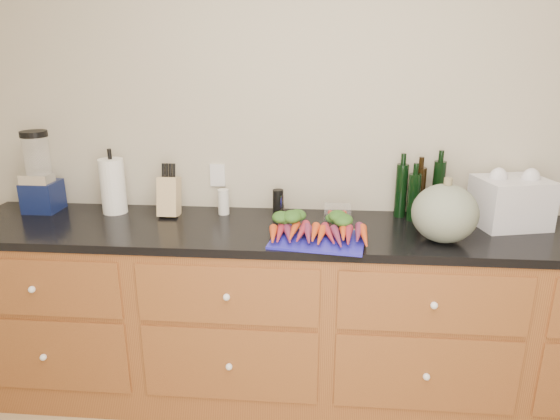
# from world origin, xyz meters

# --- Properties ---
(wall_back) EXTENTS (4.10, 0.05, 2.60)m
(wall_back) POSITION_xyz_m (0.00, 1.62, 1.30)
(wall_back) COLOR #BAB19A
(wall_back) RESTS_ON ground
(cabinets) EXTENTS (3.60, 0.64, 0.90)m
(cabinets) POSITION_xyz_m (0.00, 1.30, 0.45)
(cabinets) COLOR brown
(cabinets) RESTS_ON ground
(countertop) EXTENTS (3.64, 0.62, 0.04)m
(countertop) POSITION_xyz_m (0.00, 1.30, 0.92)
(countertop) COLOR black
(countertop) RESTS_ON cabinets
(cutting_board) EXTENTS (0.45, 0.37, 0.01)m
(cutting_board) POSITION_xyz_m (-0.05, 1.14, 0.95)
(cutting_board) COLOR #201EAB
(cutting_board) RESTS_ON countertop
(carrots) EXTENTS (0.45, 0.31, 0.06)m
(carrots) POSITION_xyz_m (-0.05, 1.17, 0.98)
(carrots) COLOR #D14318
(carrots) RESTS_ON cutting_board
(squash) EXTENTS (0.29, 0.29, 0.26)m
(squash) POSITION_xyz_m (0.51, 1.18, 1.07)
(squash) COLOR #596454
(squash) RESTS_ON countertop
(blender_appliance) EXTENTS (0.17, 0.17, 0.43)m
(blender_appliance) POSITION_xyz_m (-1.52, 1.46, 1.13)
(blender_appliance) COLOR #0E1742
(blender_appliance) RESTS_ON countertop
(paper_towel) EXTENTS (0.13, 0.13, 0.29)m
(paper_towel) POSITION_xyz_m (-1.13, 1.46, 1.08)
(paper_towel) COLOR white
(paper_towel) RESTS_ON countertop
(knife_block) EXTENTS (0.10, 0.10, 0.20)m
(knife_block) POSITION_xyz_m (-0.83, 1.44, 1.04)
(knife_block) COLOR tan
(knife_block) RESTS_ON countertop
(grinder_salt) EXTENTS (0.06, 0.06, 0.13)m
(grinder_salt) POSITION_xyz_m (-0.55, 1.48, 1.01)
(grinder_salt) COLOR silver
(grinder_salt) RESTS_ON countertop
(grinder_pepper) EXTENTS (0.06, 0.06, 0.14)m
(grinder_pepper) POSITION_xyz_m (-0.26, 1.48, 1.01)
(grinder_pepper) COLOR black
(grinder_pepper) RESTS_ON countertop
(canister_chrome) EXTENTS (0.05, 0.05, 0.11)m
(canister_chrome) POSITION_xyz_m (-0.26, 1.48, 1.00)
(canister_chrome) COLOR silver
(canister_chrome) RESTS_ON countertop
(tomato_box) EXTENTS (0.13, 0.11, 0.06)m
(tomato_box) POSITION_xyz_m (0.04, 1.47, 0.97)
(tomato_box) COLOR white
(tomato_box) RESTS_ON countertop
(bottles) EXTENTS (0.24, 0.12, 0.29)m
(bottles) POSITION_xyz_m (0.45, 1.51, 1.07)
(bottles) COLOR black
(bottles) RESTS_ON countertop
(grocery_bag) EXTENTS (0.37, 0.33, 0.24)m
(grocery_bag) POSITION_xyz_m (0.87, 1.42, 1.06)
(grocery_bag) COLOR silver
(grocery_bag) RESTS_ON countertop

